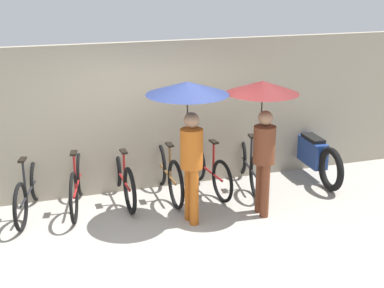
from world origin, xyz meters
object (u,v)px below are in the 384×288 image
object	(u,v)px
pedestrian_center	(263,110)
motorcycle	(312,154)
parked_bicycle_3	(167,172)
parked_bicycle_5	(248,164)
parked_bicycle_2	(122,177)
parked_bicycle_0	(29,191)
parked_bicycle_1	(77,183)
parked_bicycle_4	(209,170)
pedestrian_leading	(189,109)

from	to	relation	value
pedestrian_center	motorcycle	bearing A→B (deg)	36.08
parked_bicycle_3	parked_bicycle_5	xyz separation A→B (m)	(1.42, 0.02, -0.03)
parked_bicycle_2	parked_bicycle_0	bearing A→B (deg)	92.99
parked_bicycle_1	parked_bicycle_3	xyz separation A→B (m)	(1.42, 0.01, -0.00)
parked_bicycle_2	parked_bicycle_4	distance (m)	1.42
parked_bicycle_3	pedestrian_leading	world-z (taller)	pedestrian_leading
parked_bicycle_0	parked_bicycle_2	bearing A→B (deg)	-72.09
parked_bicycle_1	parked_bicycle_5	distance (m)	2.84
motorcycle	parked_bicycle_1	bearing A→B (deg)	93.97
parked_bicycle_5	pedestrian_leading	xyz separation A→B (m)	(-1.36, -0.95, 1.30)
parked_bicycle_0	parked_bicycle_2	distance (m)	1.42
parked_bicycle_1	parked_bicycle_2	distance (m)	0.72
pedestrian_leading	motorcycle	bearing A→B (deg)	14.56
parked_bicycle_1	motorcycle	xyz separation A→B (m)	(4.07, 0.05, 0.01)
parked_bicycle_2	parked_bicycle_4	bearing A→B (deg)	-94.05
parked_bicycle_1	parked_bicycle_4	world-z (taller)	parked_bicycle_1
parked_bicycle_4	parked_bicycle_0	bearing A→B (deg)	84.84
parked_bicycle_0	parked_bicycle_3	world-z (taller)	parked_bicycle_0
parked_bicycle_0	motorcycle	bearing A→B (deg)	-75.22
parked_bicycle_2	parked_bicycle_3	distance (m)	0.72
pedestrian_leading	pedestrian_center	world-z (taller)	pedestrian_leading
parked_bicycle_0	pedestrian_center	distance (m)	3.65
parked_bicycle_0	parked_bicycle_4	xyz separation A→B (m)	(2.84, 0.01, -0.01)
parked_bicycle_3	motorcycle	bearing A→B (deg)	-88.96
parked_bicycle_0	pedestrian_leading	bearing A→B (deg)	-98.57
parked_bicycle_2	pedestrian_leading	xyz separation A→B (m)	(0.78, -1.01, 1.29)
parked_bicycle_0	parked_bicycle_5	bearing A→B (deg)	-75.29
parked_bicycle_4	parked_bicycle_5	size ratio (longest dim) A/B	0.96
parked_bicycle_4	pedestrian_leading	size ratio (longest dim) A/B	0.82
parked_bicycle_0	parked_bicycle_1	distance (m)	0.71
parked_bicycle_3	parked_bicycle_5	size ratio (longest dim) A/B	1.01
parked_bicycle_2	parked_bicycle_3	size ratio (longest dim) A/B	1.02
parked_bicycle_0	motorcycle	distance (m)	4.78
parked_bicycle_0	parked_bicycle_4	bearing A→B (deg)	-75.62
pedestrian_leading	parked_bicycle_4	bearing A→B (deg)	49.36
parked_bicycle_0	parked_bicycle_1	bearing A→B (deg)	-76.04
parked_bicycle_0	parked_bicycle_4	world-z (taller)	parked_bicycle_4
parked_bicycle_2	parked_bicycle_3	xyz separation A→B (m)	(0.71, -0.08, 0.02)
parked_bicycle_2	parked_bicycle_3	bearing A→B (deg)	-97.44
parked_bicycle_2	motorcycle	bearing A→B (deg)	-91.45
parked_bicycle_3	parked_bicycle_4	bearing A→B (deg)	-89.75
parked_bicycle_2	parked_bicycle_5	distance (m)	2.13
parked_bicycle_1	pedestrian_center	bearing A→B (deg)	-99.20
motorcycle	parked_bicycle_4	bearing A→B (deg)	94.41
parked_bicycle_5	motorcycle	bearing A→B (deg)	-79.37
parked_bicycle_1	parked_bicycle_5	xyz separation A→B (m)	(2.84, 0.03, -0.03)
parked_bicycle_0	parked_bicycle_2	xyz separation A→B (m)	(1.42, 0.09, 0.00)
parked_bicycle_2	motorcycle	xyz separation A→B (m)	(3.36, -0.04, 0.04)
parked_bicycle_4	parked_bicycle_3	bearing A→B (deg)	84.73
parked_bicycle_1	pedestrian_center	distance (m)	3.01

